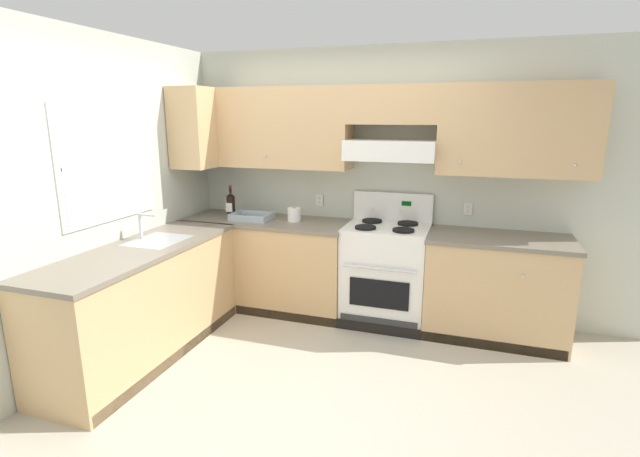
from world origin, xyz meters
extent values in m
plane|color=#B2AA99|center=(0.00, 0.00, 0.00)|extent=(7.04, 7.04, 0.00)
cube|color=beige|center=(0.46, 1.62, 1.27)|extent=(4.68, 0.12, 2.55)
cube|color=tan|center=(-0.70, 1.38, 1.80)|extent=(1.56, 0.34, 0.76)
cube|color=tan|center=(1.52, 1.38, 1.80)|extent=(1.27, 0.34, 0.76)
cube|color=tan|center=(0.48, 1.38, 2.01)|extent=(0.80, 0.34, 0.34)
cube|color=white|center=(0.48, 1.34, 1.62)|extent=(0.80, 0.46, 0.17)
cube|color=white|center=(0.48, 1.12, 1.54)|extent=(0.80, 0.03, 0.04)
sphere|color=silver|center=(-0.70, 1.20, 1.54)|extent=(0.02, 0.02, 0.02)
sphere|color=silver|center=(1.08, 1.20, 1.54)|extent=(0.02, 0.02, 0.02)
sphere|color=silver|center=(1.95, 1.20, 1.54)|extent=(0.02, 0.02, 0.02)
cube|color=silver|center=(-0.27, 1.55, 1.08)|extent=(0.08, 0.01, 0.12)
cube|color=silver|center=(-0.27, 1.54, 1.10)|extent=(0.03, 0.00, 0.03)
cube|color=silver|center=(-0.27, 1.54, 1.06)|extent=(0.03, 0.00, 0.03)
cube|color=silver|center=(1.18, 1.55, 1.08)|extent=(0.08, 0.01, 0.12)
cube|color=silver|center=(1.18, 1.54, 1.10)|extent=(0.03, 0.00, 0.03)
cube|color=silver|center=(1.18, 1.54, 1.06)|extent=(0.03, 0.00, 0.03)
cube|color=beige|center=(-1.62, 0.10, 1.27)|extent=(0.12, 4.00, 2.55)
cube|color=white|center=(-1.57, 0.10, 1.55)|extent=(0.04, 1.00, 0.92)
cube|color=white|center=(-1.55, 0.10, 1.55)|extent=(0.01, 0.90, 0.82)
cube|color=white|center=(-1.54, 0.10, 1.55)|extent=(0.01, 0.90, 0.02)
cube|color=tan|center=(-1.38, 1.20, 1.80)|extent=(0.34, 0.64, 0.76)
cube|color=tan|center=(-0.72, 1.25, 0.44)|extent=(1.63, 0.61, 0.87)
cube|color=#756B5B|center=(-0.72, 1.25, 0.89)|extent=(1.65, 0.63, 0.04)
cube|color=tan|center=(1.46, 1.25, 0.44)|extent=(1.18, 0.61, 0.87)
cube|color=#756B5B|center=(1.46, 1.25, 0.89)|extent=(1.20, 0.63, 0.04)
cube|color=black|center=(0.26, 0.97, 0.04)|extent=(3.54, 0.06, 0.09)
sphere|color=silver|center=(-1.04, 0.93, 0.68)|extent=(0.03, 0.03, 0.03)
sphere|color=silver|center=(1.64, 0.93, 0.68)|extent=(0.03, 0.03, 0.03)
cube|color=tan|center=(-1.25, 0.00, 0.44)|extent=(0.61, 1.89, 0.87)
cube|color=#756B5B|center=(-1.25, 0.00, 0.89)|extent=(0.63, 1.91, 0.04)
cube|color=black|center=(-0.97, 0.00, 0.04)|extent=(0.06, 1.85, 0.09)
cube|color=#999B9E|center=(-1.25, 0.23, 0.91)|extent=(0.40, 0.48, 0.01)
cube|color=#28282B|center=(-1.25, 0.23, 0.84)|extent=(0.34, 0.42, 0.14)
cylinder|color=silver|center=(-1.41, 0.23, 1.02)|extent=(0.03, 0.03, 0.22)
cylinder|color=silver|center=(-1.33, 0.23, 1.12)|extent=(0.16, 0.02, 0.02)
cube|color=white|center=(0.48, 1.25, 0.46)|extent=(0.76, 0.58, 0.91)
cube|color=black|center=(0.48, 0.95, 0.38)|extent=(0.53, 0.01, 0.26)
cylinder|color=silver|center=(0.48, 0.93, 0.62)|extent=(0.65, 0.02, 0.02)
cube|color=#333333|center=(0.48, 0.96, 0.10)|extent=(0.70, 0.01, 0.11)
cube|color=white|center=(0.48, 1.25, 0.92)|extent=(0.76, 0.58, 0.02)
cube|color=white|center=(0.48, 1.52, 1.05)|extent=(0.76, 0.04, 0.29)
cube|color=#053F0C|center=(0.62, 1.50, 1.10)|extent=(0.09, 0.01, 0.04)
cylinder|color=black|center=(0.31, 1.11, 0.94)|extent=(0.19, 0.19, 0.02)
cylinder|color=black|center=(0.31, 1.11, 0.93)|extent=(0.07, 0.07, 0.01)
cylinder|color=black|center=(0.65, 1.11, 0.94)|extent=(0.19, 0.19, 0.02)
cylinder|color=black|center=(0.65, 1.11, 0.93)|extent=(0.07, 0.07, 0.01)
cylinder|color=black|center=(0.31, 1.39, 0.94)|extent=(0.19, 0.19, 0.02)
cylinder|color=black|center=(0.31, 1.39, 0.93)|extent=(0.07, 0.07, 0.01)
cylinder|color=black|center=(0.65, 1.39, 0.94)|extent=(0.19, 0.19, 0.02)
cylinder|color=black|center=(0.65, 1.39, 0.93)|extent=(0.07, 0.07, 0.01)
cylinder|color=white|center=(0.28, 1.50, 1.03)|extent=(0.04, 0.02, 0.04)
cylinder|color=white|center=(0.42, 1.50, 1.03)|extent=(0.04, 0.02, 0.04)
cylinder|color=white|center=(0.56, 1.50, 1.03)|extent=(0.04, 0.02, 0.04)
cylinder|color=white|center=(0.70, 1.50, 1.03)|extent=(0.04, 0.02, 0.04)
cylinder|color=black|center=(-1.13, 1.27, 1.01)|extent=(0.08, 0.08, 0.21)
cone|color=black|center=(-1.13, 1.27, 1.14)|extent=(0.08, 0.08, 0.04)
cylinder|color=black|center=(-1.13, 1.27, 1.19)|extent=(0.03, 0.03, 0.08)
cylinder|color=maroon|center=(-1.13, 1.27, 1.22)|extent=(0.03, 0.03, 0.02)
cube|color=silver|center=(-1.13, 1.23, 1.01)|extent=(0.07, 0.00, 0.09)
cube|color=#9EADB7|center=(-0.86, 1.20, 0.92)|extent=(0.31, 0.22, 0.02)
cube|color=#9EADB7|center=(-0.86, 1.08, 0.94)|extent=(0.39, 0.01, 0.06)
cube|color=#9EADB7|center=(-0.86, 1.33, 0.94)|extent=(0.39, 0.01, 0.06)
cube|color=#9EADB7|center=(-1.05, 1.20, 0.94)|extent=(0.01, 0.25, 0.06)
cube|color=#9EADB7|center=(-0.68, 1.20, 0.94)|extent=(0.01, 0.25, 0.06)
cylinder|color=white|center=(-0.43, 1.27, 0.98)|extent=(0.13, 0.13, 0.13)
cylinder|color=#9E7A51|center=(-0.43, 1.27, 1.04)|extent=(0.04, 0.04, 0.01)
camera|label=1|loc=(1.22, -2.90, 1.92)|focal=26.30mm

